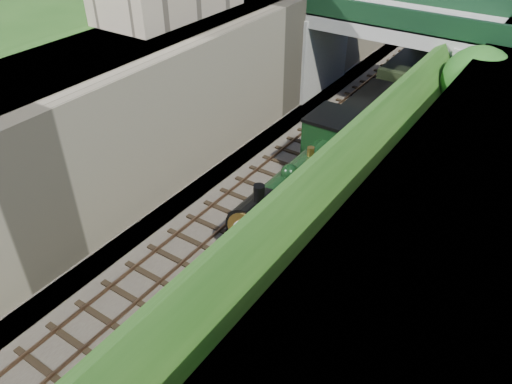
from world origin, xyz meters
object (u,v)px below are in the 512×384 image
object	(u,v)px
tree	(479,84)
tender	(371,126)
road_bridge	(412,51)
locomotive	(307,183)

from	to	relation	value
tree	tender	world-z (taller)	tree
road_bridge	tree	xyz separation A→B (m)	(4.97, -4.50, 0.57)
road_bridge	locomotive	distance (m)	13.67
locomotive	tender	distance (m)	7.37
tender	road_bridge	bearing A→B (deg)	92.39
road_bridge	locomotive	size ratio (longest dim) A/B	1.56
locomotive	tender	bearing A→B (deg)	90.00
road_bridge	tree	world-z (taller)	road_bridge
road_bridge	locomotive	bearing A→B (deg)	-88.91
tree	tender	bearing A→B (deg)	-160.87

